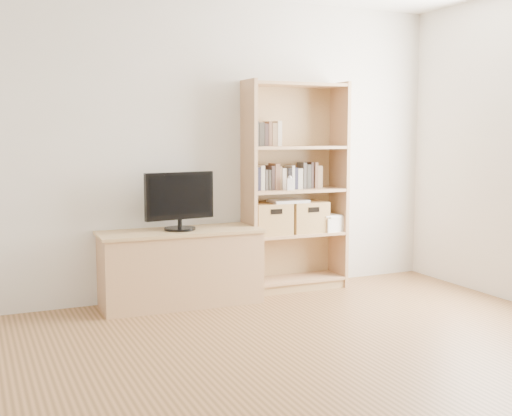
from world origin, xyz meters
TOP-DOWN VIEW (x-y plane):
  - floor at (0.00, 0.00)m, footprint 4.50×5.00m
  - back_wall at (0.00, 2.50)m, footprint 4.50×0.02m
  - tv_stand at (-0.34, 2.25)m, footprint 1.33×0.54m
  - bookshelf at (0.78, 2.33)m, footprint 0.95×0.35m
  - television at (-0.34, 2.25)m, footprint 0.60×0.13m
  - books_row_mid at (0.78, 2.35)m, footprint 0.74×0.15m
  - books_row_upper at (0.57, 2.36)m, footprint 0.38×0.16m
  - baby_monitor at (0.67, 2.23)m, footprint 0.06×0.05m
  - basket_left at (0.52, 2.33)m, footprint 0.35×0.29m
  - basket_right at (0.89, 2.32)m, footprint 0.34×0.29m
  - laptop at (0.70, 2.32)m, footprint 0.34×0.25m
  - magazine_stack at (1.10, 2.32)m, footprint 0.24×0.31m

SIDE VIEW (x-z plane):
  - floor at x=0.00m, z-range -0.01..0.01m
  - tv_stand at x=-0.34m, z-range 0.00..0.60m
  - magazine_stack at x=1.10m, z-range 0.52..0.65m
  - basket_right at x=0.89m, z-range 0.52..0.80m
  - basket_left at x=0.52m, z-range 0.52..0.80m
  - laptop at x=0.70m, z-range 0.80..0.83m
  - television at x=-0.34m, z-range 0.63..1.10m
  - bookshelf at x=0.78m, z-range 0.00..1.89m
  - baby_monitor at x=0.67m, z-range 0.92..1.03m
  - books_row_mid at x=0.78m, z-range 0.92..1.12m
  - back_wall at x=0.00m, z-range 0.00..2.60m
  - books_row_upper at x=0.57m, z-range 1.31..1.50m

